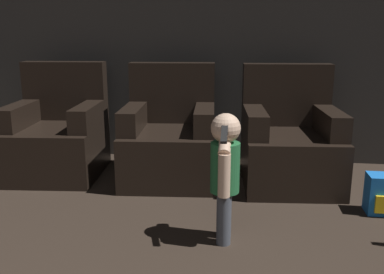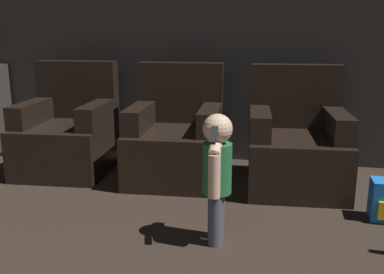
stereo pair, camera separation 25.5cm
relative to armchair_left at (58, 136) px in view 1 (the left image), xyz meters
name	(u,v)px [view 1 (the left image)]	position (x,y,z in m)	size (l,w,h in m)	color
wall_back	(194,27)	(1.16, 0.66, 0.96)	(8.40, 0.05, 2.60)	#33302D
armchair_left	(58,136)	(0.00, 0.00, 0.00)	(0.84, 0.90, 0.99)	black
armchair_middle	(170,140)	(1.03, 0.00, 0.00)	(0.83, 0.89, 0.99)	black
armchair_right	(289,144)	(2.05, 0.00, 0.00)	(0.84, 0.90, 0.99)	black
person_toddler	(225,168)	(1.57, -1.13, 0.13)	(0.18, 0.32, 0.80)	#474C56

